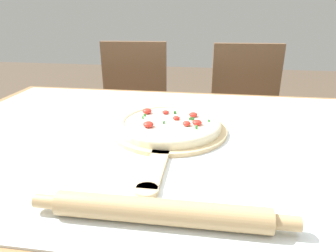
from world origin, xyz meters
The scene contains 7 objects.
dining_table centered at (0.00, 0.00, 0.64)m, with size 1.43×1.01×0.74m.
towel_cloth centered at (0.00, 0.00, 0.74)m, with size 1.35×0.93×0.00m.
pizza_peel centered at (0.03, 0.01, 0.75)m, with size 0.35×0.53×0.01m.
pizza centered at (0.03, 0.04, 0.77)m, with size 0.31×0.31×0.04m.
rolling_pin centered at (0.08, -0.38, 0.76)m, with size 0.47×0.05×0.05m.
chair_left centered at (-0.30, 0.83, 0.53)m, with size 0.43×0.43×0.91m.
chair_right centered at (0.35, 0.83, 0.53)m, with size 0.43×0.43×0.91m.
Camera 1 is at (0.15, -0.80, 1.09)m, focal length 32.00 mm.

